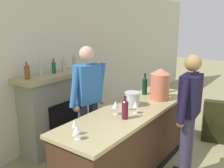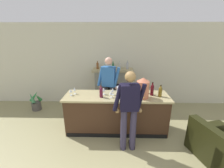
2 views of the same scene
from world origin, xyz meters
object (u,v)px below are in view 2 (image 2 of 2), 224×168
person_bartender (109,86)px  wine_bottle_rose_blush (152,89)px  wine_glass_back_row (71,91)px  ice_bucket_steel (121,91)px  wine_glass_front_right (104,89)px  fireplace_stone (113,87)px  wine_bottle_merlot_tall (160,91)px  wine_glass_by_dispenser (74,89)px  wine_glass_front_left (111,93)px  wine_glass_near_bucket (113,90)px  wine_bottle_port_short (101,92)px  wine_bottle_riesling_slim (145,87)px  potted_plant_corner (36,103)px  copper_dispenser (143,88)px  armchair_black (216,147)px  person_customer (129,109)px

person_bartender → wine_bottle_rose_blush: 1.23m
person_bartender → wine_glass_back_row: person_bartender is taller
ice_bucket_steel → wine_glass_front_right: bearing=-179.5°
ice_bucket_steel → wine_glass_front_right: 0.43m
fireplace_stone → wine_bottle_rose_blush: bearing=-54.9°
wine_bottle_merlot_tall → wine_glass_by_dispenser: size_ratio=1.63×
fireplace_stone → wine_glass_front_left: size_ratio=9.93×
wine_glass_near_bucket → wine_glass_front_right: (-0.22, 0.03, 0.01)m
wine_bottle_port_short → wine_bottle_riesling_slim: bearing=16.2°
potted_plant_corner → wine_bottle_port_short: 2.67m
copper_dispenser → wine_glass_near_bucket: copper_dispenser is taller
armchair_black → wine_bottle_riesling_slim: (-1.28, 1.09, 0.87)m
copper_dispenser → ice_bucket_steel: (-0.50, 0.18, -0.14)m
copper_dispenser → wine_bottle_rose_blush: 0.31m
ice_bucket_steel → wine_glass_by_dispenser: ice_bucket_steel is taller
fireplace_stone → wine_glass_back_row: fireplace_stone is taller
wine_glass_back_row → wine_glass_by_dispenser: wine_glass_by_dispenser is taller
copper_dispenser → wine_glass_back_row: bearing=176.9°
wine_bottle_rose_blush → wine_glass_by_dispenser: size_ratio=1.89×
person_bartender → wine_glass_front_left: bearing=-83.1°
person_bartender → wine_glass_near_bucket: bearing=-77.8°
person_customer → wine_glass_near_bucket: size_ratio=9.60×
person_customer → wine_glass_near_bucket: (-0.34, 0.73, 0.13)m
ice_bucket_steel → wine_glass_back_row: 1.22m
armchair_black → wine_bottle_merlot_tall: (-0.96, 0.86, 0.85)m
person_customer → person_bartender: person_bartender is taller
person_customer → person_bartender: (-0.47, 1.31, 0.04)m
potted_plant_corner → wine_bottle_rose_blush: wine_bottle_rose_blush is taller
wine_glass_front_left → wine_glass_front_right: (-0.19, 0.18, 0.01)m
wine_bottle_riesling_slim → wine_bottle_port_short: bearing=-163.8°
person_bartender → copper_dispenser: (0.83, -0.72, 0.21)m
fireplace_stone → person_bartender: size_ratio=0.90×
wine_bottle_merlot_tall → person_customer: bearing=-140.0°
fireplace_stone → ice_bucket_steel: size_ratio=7.33×
wine_bottle_rose_blush → wine_bottle_merlot_tall: (0.18, -0.07, -0.02)m
person_customer → wine_bottle_merlot_tall: size_ratio=6.04×
person_bartender → wine_glass_by_dispenser: 0.99m
wine_bottle_riesling_slim → wine_bottle_merlot_tall: bearing=-35.5°
wine_bottle_merlot_tall → wine_glass_front_right: size_ratio=1.58×
wine_glass_front_left → fireplace_stone: bearing=89.8°
ice_bucket_steel → wine_bottle_riesling_slim: bearing=12.5°
fireplace_stone → potted_plant_corner: 2.58m
wine_bottle_port_short → wine_glass_near_bucket: bearing=28.3°
armchair_black → wine_bottle_rose_blush: 1.70m
ice_bucket_steel → wine_bottle_rose_blush: bearing=-2.3°
wine_glass_front_left → wine_glass_back_row: size_ratio=1.02×
person_customer → wine_glass_front_right: bearing=126.8°
wine_bottle_rose_blush → wine_glass_front_right: (-1.18, 0.03, -0.02)m
wine_bottle_rose_blush → wine_glass_front_left: size_ratio=2.04×
ice_bucket_steel → wine_bottle_rose_blush: size_ratio=0.66×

